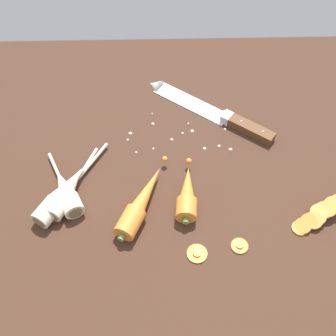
# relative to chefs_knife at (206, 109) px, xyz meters

# --- Properties ---
(ground_plane) EXTENTS (1.20, 0.90, 0.04)m
(ground_plane) POSITION_rel_chefs_knife_xyz_m (-0.10, -0.16, -0.03)
(ground_plane) COLOR #42281C
(chefs_knife) EXTENTS (0.30, 0.24, 0.04)m
(chefs_knife) POSITION_rel_chefs_knife_xyz_m (0.00, 0.00, 0.00)
(chefs_knife) COLOR silver
(chefs_knife) RESTS_ON ground_plane
(whole_carrot) EXTENTS (0.11, 0.20, 0.04)m
(whole_carrot) POSITION_rel_chefs_knife_xyz_m (-0.15, -0.27, 0.01)
(whole_carrot) COLOR orange
(whole_carrot) RESTS_ON ground_plane
(whole_carrot_second) EXTENTS (0.05, 0.16, 0.04)m
(whole_carrot_second) POSITION_rel_chefs_knife_xyz_m (-0.06, -0.25, 0.01)
(whole_carrot_second) COLOR orange
(whole_carrot_second) RESTS_ON ground_plane
(parsnip_front) EXTENTS (0.14, 0.21, 0.04)m
(parsnip_front) POSITION_rel_chefs_knife_xyz_m (-0.31, -0.24, 0.01)
(parsnip_front) COLOR beige
(parsnip_front) RESTS_ON ground_plane
(parsnip_mid_left) EXTENTS (0.09, 0.18, 0.04)m
(parsnip_mid_left) POSITION_rel_chefs_knife_xyz_m (-0.30, -0.24, 0.01)
(parsnip_mid_left) COLOR beige
(parsnip_mid_left) RESTS_ON ground_plane
(parsnip_mid_right) EXTENTS (0.10, 0.17, 0.04)m
(parsnip_mid_right) POSITION_rel_chefs_knife_xyz_m (-0.30, -0.24, 0.01)
(parsnip_mid_right) COLOR beige
(parsnip_mid_right) RESTS_ON ground_plane
(carrot_slice_stack) EXTENTS (0.11, 0.08, 0.04)m
(carrot_slice_stack) POSITION_rel_chefs_knife_xyz_m (0.20, -0.30, 0.01)
(carrot_slice_stack) COLOR orange
(carrot_slice_stack) RESTS_ON ground_plane
(carrot_slice_stray_near) EXTENTS (0.03, 0.03, 0.01)m
(carrot_slice_stray_near) POSITION_rel_chefs_knife_xyz_m (0.04, -0.36, -0.00)
(carrot_slice_stray_near) COLOR orange
(carrot_slice_stray_near) RESTS_ON ground_plane
(carrot_slice_stray_mid) EXTENTS (0.04, 0.04, 0.01)m
(carrot_slice_stray_mid) POSITION_rel_chefs_knife_xyz_m (-0.05, -0.37, -0.00)
(carrot_slice_stray_mid) COLOR orange
(carrot_slice_stray_mid) RESTS_ON ground_plane
(mince_crumbs) EXTENTS (0.24, 0.13, 0.01)m
(mince_crumbs) POSITION_rel_chefs_knife_xyz_m (-0.05, -0.08, -0.00)
(mince_crumbs) COLOR silver
(mince_crumbs) RESTS_ON ground_plane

